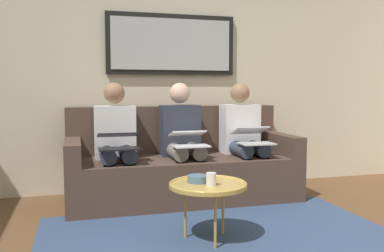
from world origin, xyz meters
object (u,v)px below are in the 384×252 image
object	(u,v)px
coffee_table	(208,185)
person_right	(116,140)
framed_mirror	(172,45)
person_middle	(182,137)
cup	(211,179)
person_left	(243,135)
laptop_white	(189,139)
laptop_black	(119,141)
couch	(181,166)
bowl	(198,179)
laptop_silver	(253,136)

from	to	relation	value
coffee_table	person_right	distance (m)	1.28
framed_mirror	person_middle	bearing A→B (deg)	90.00
cup	person_left	distance (m)	1.43
framed_mirror	laptop_white	size ratio (longest dim) A/B	4.24
laptop_black	cup	bearing A→B (deg)	118.98
couch	cup	bearing A→B (deg)	85.33
coffee_table	laptop_white	distance (m)	0.93
cup	bowl	distance (m)	0.14
person_right	laptop_white	bearing A→B (deg)	158.81
laptop_silver	person_right	xyz separation A→B (m)	(1.28, -0.23, -0.02)
laptop_white	laptop_black	size ratio (longest dim) A/B	0.92
couch	person_right	distance (m)	0.71
couch	cup	xyz separation A→B (m)	(0.10, 1.28, 0.15)
bowl	laptop_white	world-z (taller)	laptop_white
person_left	laptop_white	distance (m)	0.69
coffee_table	person_middle	bearing A→B (deg)	-95.31
cup	coffee_table	bearing A→B (deg)	-88.38
couch	coffee_table	world-z (taller)	couch
person_right	laptop_black	bearing A→B (deg)	90.00
person_left	laptop_silver	world-z (taller)	person_left
laptop_white	laptop_black	world-z (taller)	same
framed_mirror	bowl	distance (m)	1.92
person_right	coffee_table	bearing A→B (deg)	114.90
coffee_table	cup	size ratio (longest dim) A/B	6.15
person_middle	laptop_black	world-z (taller)	person_middle
couch	person_middle	distance (m)	0.31
couch	coffee_table	xyz separation A→B (m)	(0.11, 1.22, 0.09)
cup	laptop_black	world-z (taller)	laptop_black
cup	person_left	world-z (taller)	person_left
couch	person_left	distance (m)	0.71
coffee_table	laptop_white	xyz separation A→B (m)	(-0.11, -0.90, 0.23)
couch	cup	distance (m)	1.30
coffee_table	laptop_white	world-z (taller)	laptop_white
cup	laptop_black	distance (m)	1.12
laptop_silver	laptop_white	xyz separation A→B (m)	(0.64, 0.01, -0.01)
person_left	laptop_black	distance (m)	1.30
laptop_black	framed_mirror	bearing A→B (deg)	-132.19
coffee_table	person_middle	distance (m)	1.17
coffee_table	cup	xyz separation A→B (m)	(-0.00, 0.07, 0.06)
person_left	person_right	size ratio (longest dim) A/B	1.00
cup	person_right	size ratio (longest dim) A/B	0.08
framed_mirror	couch	bearing A→B (deg)	90.00
person_left	framed_mirror	bearing A→B (deg)	-35.53
person_middle	couch	bearing A→B (deg)	-90.00
bowl	laptop_black	bearing A→B (deg)	-60.49
couch	laptop_silver	size ratio (longest dim) A/B	5.91
couch	laptop_black	distance (m)	0.78
bowl	laptop_silver	size ratio (longest dim) A/B	0.41
laptop_silver	laptop_black	world-z (taller)	laptop_silver
framed_mirror	person_left	bearing A→B (deg)	144.47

